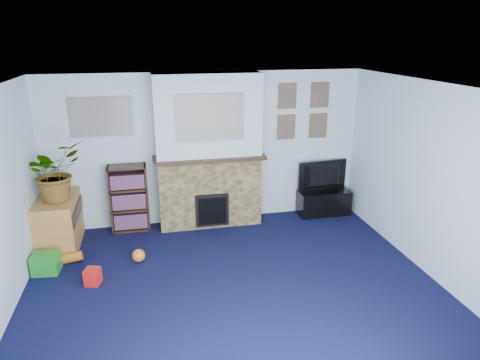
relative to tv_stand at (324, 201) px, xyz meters
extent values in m
cube|color=black|center=(-1.95, -2.03, -0.23)|extent=(5.00, 4.50, 0.01)
cube|color=white|center=(-1.95, -2.03, 2.17)|extent=(5.00, 4.50, 0.01)
cube|color=silver|center=(-1.95, 0.22, 0.97)|extent=(5.00, 0.04, 2.40)
cube|color=silver|center=(-1.95, -4.28, 0.97)|extent=(5.00, 0.04, 2.40)
cube|color=silver|center=(0.55, -2.03, 0.97)|extent=(0.04, 4.50, 2.40)
cube|color=brown|center=(-1.95, 0.02, 0.33)|extent=(1.60, 0.40, 1.10)
cube|color=brown|center=(-1.95, 0.02, 1.52)|extent=(1.60, 0.40, 1.30)
cube|color=brown|center=(-1.95, -0.01, 0.90)|extent=(1.72, 0.50, 0.05)
cube|color=brown|center=(-1.95, -0.19, 0.10)|extent=(0.52, 0.08, 0.52)
cube|color=brown|center=(-1.95, -0.23, 0.10)|extent=(0.44, 0.02, 0.44)
cube|color=gray|center=(-1.95, -0.19, 1.55)|extent=(1.00, 0.03, 0.68)
cube|color=gray|center=(-3.50, 0.21, 1.55)|extent=(0.90, 0.03, 0.58)
cube|color=brown|center=(-0.65, 0.20, 1.77)|extent=(0.30, 0.03, 0.40)
cube|color=brown|center=(-0.10, 0.20, 1.77)|extent=(0.30, 0.03, 0.40)
cube|color=brown|center=(-0.65, 0.20, 1.27)|extent=(0.30, 0.03, 0.40)
cube|color=brown|center=(-0.10, 0.20, 1.27)|extent=(0.30, 0.03, 0.40)
cube|color=black|center=(0.00, 0.00, 0.00)|extent=(0.87, 0.37, 0.41)
imported|color=black|center=(0.00, 0.02, 0.44)|extent=(0.88, 0.21, 0.50)
cube|color=black|center=(-3.20, 0.20, 0.30)|extent=(0.58, 0.02, 1.05)
cube|color=black|center=(-3.48, 0.07, 0.30)|extent=(0.03, 0.28, 1.05)
cube|color=black|center=(-2.93, 0.07, 0.30)|extent=(0.03, 0.28, 1.05)
cube|color=black|center=(-3.20, 0.07, -0.21)|extent=(0.56, 0.28, 0.03)
cube|color=black|center=(-3.20, 0.07, 0.12)|extent=(0.56, 0.28, 0.03)
cube|color=black|center=(-3.20, 0.07, 0.46)|extent=(0.56, 0.28, 0.03)
cube|color=black|center=(-3.20, 0.07, 0.81)|extent=(0.56, 0.28, 0.03)
cube|color=black|center=(-3.20, 0.06, -0.05)|extent=(0.50, 0.22, 0.24)
cube|color=black|center=(-3.20, 0.06, 0.28)|extent=(0.50, 0.22, 0.24)
cube|color=black|center=(-3.20, 0.06, 0.59)|extent=(0.50, 0.22, 0.22)
cube|color=#AD7637|center=(-4.19, -0.28, 0.12)|extent=(0.53, 0.95, 0.74)
imported|color=#26661E|center=(-4.14, -0.33, 0.92)|extent=(0.95, 0.96, 0.81)
cube|color=gold|center=(-2.01, -0.03, 1.00)|extent=(0.09, 0.05, 0.13)
cylinder|color=#B2BFC6|center=(-1.58, -0.03, 1.01)|extent=(0.05, 0.05, 0.16)
sphere|color=gray|center=(-2.47, -0.03, 0.99)|extent=(0.13, 0.13, 0.13)
cylinder|color=red|center=(-1.22, -0.03, 0.99)|extent=(0.06, 0.06, 0.11)
cube|color=#198C26|center=(-4.25, -1.03, -0.08)|extent=(0.35, 0.29, 0.26)
sphere|color=orange|center=(-3.09, -1.00, -0.14)|extent=(0.18, 0.18, 0.18)
cube|color=red|center=(-3.63, -1.45, -0.12)|extent=(0.21, 0.21, 0.21)
cylinder|color=orange|center=(-3.97, -0.83, -0.15)|extent=(0.29, 0.13, 0.17)
camera|label=1|loc=(-2.84, -6.32, 2.71)|focal=32.00mm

